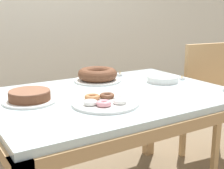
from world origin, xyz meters
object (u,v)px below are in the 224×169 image
cake_chocolate_round (30,97)px  plate_stack (163,79)px  chair (213,97)px  tealight_near_cakes (182,78)px  tealight_near_front (120,74)px  cake_golden_bundt (98,75)px  pastry_platter (105,102)px

cake_chocolate_round → plate_stack: 0.90m
chair → tealight_near_cakes: chair is taller
tealight_near_front → cake_chocolate_round: bearing=-158.2°
cake_golden_bundt → pastry_platter: bearing=-115.4°
tealight_near_front → plate_stack: bearing=-67.0°
cake_chocolate_round → cake_golden_bundt: cake_golden_bundt is taller
cake_golden_bundt → tealight_near_cakes: bearing=-27.9°
cake_chocolate_round → plate_stack: bearing=-0.5°
cake_golden_bundt → plate_stack: (0.36, -0.25, -0.02)m
plate_stack → tealight_near_cakes: (0.15, -0.02, -0.01)m
tealight_near_front → tealight_near_cakes: bearing=-49.7°
chair → cake_chocolate_round: 1.51m
cake_chocolate_round → tealight_near_cakes: bearing=-1.7°
cake_chocolate_round → cake_golden_bundt: bearing=23.9°
plate_stack → tealight_near_front: (-0.13, 0.32, -0.01)m
cake_chocolate_round → tealight_near_cakes: size_ratio=7.02×
chair → plate_stack: size_ratio=4.48×
pastry_platter → cake_golden_bundt: bearing=64.6°
chair → cake_chocolate_round: chair is taller
chair → pastry_platter: bearing=-166.1°
chair → tealight_near_front: size_ratio=23.50×
tealight_near_front → chair: bearing=-19.8°
pastry_platter → tealight_near_front: size_ratio=8.62×
plate_stack → tealight_near_front: bearing=113.0°
plate_stack → cake_golden_bundt: bearing=145.4°
plate_stack → cake_chocolate_round: bearing=179.5°
cake_chocolate_round → chair: bearing=1.8°
pastry_platter → plate_stack: size_ratio=1.64×
pastry_platter → plate_stack: same height
cake_golden_bundt → tealight_near_front: (0.23, 0.07, -0.03)m
chair → cake_chocolate_round: bearing=-178.2°
plate_stack → tealight_near_cakes: bearing=-8.7°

